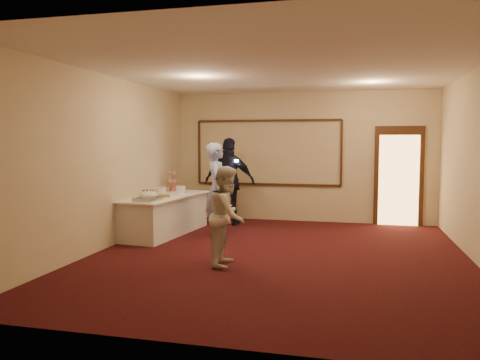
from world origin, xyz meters
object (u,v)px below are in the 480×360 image
Objects in this scene: buffet_table at (164,215)px; guest at (230,181)px; man at (217,189)px; woman at (227,216)px; pavlova_tray at (148,197)px; tart at (164,196)px; plate_stack_b at (181,190)px; plate_stack_a at (161,191)px; cupcake_stand at (172,183)px.

buffet_table is 1.31× the size of guest.
woman is (0.78, -2.11, -0.17)m from man.
man is at bearing 17.65° from woman.
guest reaches higher than man.
pavlova_tray is 2.21× the size of tart.
man is at bearing -21.51° from plate_stack_b.
plate_stack_a is at bearing 80.95° from man.
pavlova_tray is 0.31× the size of man.
plate_stack_a is 0.11× the size of man.
woman is at bearing -44.98° from tart.
plate_stack_a reaches higher than plate_stack_b.
pavlova_tray reaches higher than plate_stack_b.
guest reaches higher than tart.
guest is (1.23, 0.34, 0.03)m from cupcake_stand.
cupcake_stand reaches higher than plate_stack_b.
woman reaches higher than cupcake_stand.
pavlova_tray is at bearing 122.71° from man.
woman reaches higher than plate_stack_a.
pavlova_tray is at bearing 69.21° from guest.
buffet_table is at bearing 83.32° from man.
buffet_table is 0.48m from plate_stack_a.
man is (1.09, 0.09, 0.53)m from buffet_table.
tart is 1.84m from guest.
buffet_table is 1.71× the size of woman.
plate_stack_b is 0.11× the size of man.
woman reaches higher than tart.
woman is at bearing 106.55° from guest.
pavlova_tray is at bearing -80.88° from plate_stack_a.
buffet_table is at bearing -112.27° from plate_stack_b.
man reaches higher than plate_stack_b.
plate_stack_a is 2.84m from woman.
pavlova_tray reaches higher than tart.
buffet_table is 0.67m from plate_stack_b.
cupcake_stand is 1.28m from guest.
cupcake_stand is (-0.22, 0.98, 0.56)m from buffet_table.
guest is (0.89, 1.60, 0.18)m from tart.
plate_stack_a is at bearing 51.69° from guest.
guest is (-0.07, 1.23, 0.05)m from man.
cupcake_stand is 3.66m from woman.
guest is at bearing -8.10° from man.
tart is (0.12, -0.28, 0.41)m from buffet_table.
tart is at bearing 42.46° from woman.
woman reaches higher than pavlova_tray.
woman is (1.94, -2.06, -0.11)m from plate_stack_a.
pavlova_tray is 2.41m from guest.
plate_stack_a reaches higher than tart.
plate_stack_a reaches higher than buffet_table.
cupcake_stand reaches higher than pavlova_tray.
woman is (2.09, -3.00, -0.20)m from cupcake_stand.
pavlova_tray is 2.80× the size of plate_stack_a.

